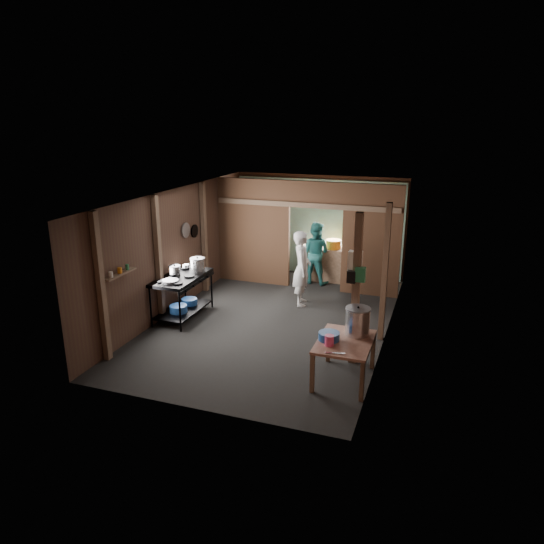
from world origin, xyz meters
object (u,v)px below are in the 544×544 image
at_px(gas_range, 183,297).
at_px(prep_table, 344,360).
at_px(stove_pot_large, 198,265).
at_px(pink_bucket, 329,340).
at_px(cook, 302,268).
at_px(yellow_tub, 333,244).
at_px(stock_pot, 358,322).

bearing_deg(gas_range, prep_table, -21.89).
xyz_separation_m(gas_range, stove_pot_large, (0.17, 0.40, 0.59)).
bearing_deg(pink_bucket, prep_table, 52.02).
relative_size(stove_pot_large, cook, 0.19).
distance_m(stove_pot_large, yellow_tub, 3.75).
bearing_deg(pink_bucket, stock_pot, 59.07).
relative_size(prep_table, stove_pot_large, 3.67).
distance_m(gas_range, cook, 2.66).
bearing_deg(pink_bucket, cook, 112.88).
bearing_deg(prep_table, stove_pot_large, 151.83).
bearing_deg(stock_pot, gas_range, 162.76).
relative_size(stove_pot_large, stock_pot, 0.66).
xyz_separation_m(gas_range, cook, (2.13, 1.54, 0.39)).
distance_m(stock_pot, cook, 3.23).
height_order(stove_pot_large, stock_pot, stove_pot_large).
xyz_separation_m(gas_range, stock_pot, (3.84, -1.19, 0.45)).
bearing_deg(gas_range, cook, 35.84).
bearing_deg(prep_table, stock_pot, 65.92).
bearing_deg(stock_pot, stove_pot_large, 156.49).
bearing_deg(pink_bucket, yellow_tub, 102.10).
distance_m(stove_pot_large, pink_bucket, 3.98).
xyz_separation_m(prep_table, stove_pot_large, (-3.54, 1.90, 0.69)).
height_order(gas_range, stove_pot_large, stove_pot_large).
bearing_deg(cook, gas_range, 110.44).
height_order(pink_bucket, cook, cook).
bearing_deg(cook, stove_pot_large, 104.65).
xyz_separation_m(pink_bucket, yellow_tub, (-1.11, 5.16, 0.20)).
distance_m(stock_pot, yellow_tub, 4.83).
height_order(stove_pot_large, yellow_tub, stove_pot_large).
relative_size(gas_range, prep_table, 1.32).
relative_size(stove_pot_large, yellow_tub, 0.79).
bearing_deg(gas_range, pink_bucket, -26.35).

